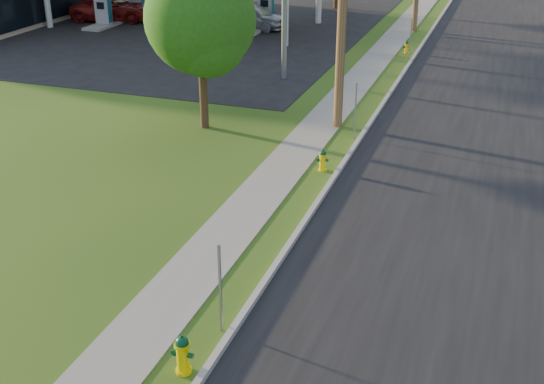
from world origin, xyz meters
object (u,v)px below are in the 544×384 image
object	(u,v)px
fuel_pump_ne	(242,24)
fuel_pump_nw	(104,15)
fuel_pump_se	(266,12)
hydrant_mid	(323,160)
car_silver	(253,16)
fuel_pump_sw	(137,4)
car_red	(113,9)
hydrant_near	(183,354)
hydrant_far	(407,47)
tree_verge	(202,24)

from	to	relation	value
fuel_pump_ne	fuel_pump_nw	bearing A→B (deg)	180.00
fuel_pump_se	hydrant_mid	size ratio (longest dim) A/B	4.51
car_silver	fuel_pump_sw	bearing A→B (deg)	90.44
fuel_pump_nw	car_red	bearing A→B (deg)	103.57
fuel_pump_se	hydrant_near	world-z (taller)	fuel_pump_se
fuel_pump_sw	fuel_pump_se	bearing A→B (deg)	0.00
fuel_pump_se	hydrant_far	bearing A→B (deg)	-26.92
car_silver	fuel_pump_ne	bearing A→B (deg)	-162.80
fuel_pump_se	car_silver	distance (m)	1.50
fuel_pump_se	car_silver	world-z (taller)	fuel_pump_se
fuel_pump_sw	car_silver	world-z (taller)	fuel_pump_sw
fuel_pump_nw	fuel_pump_se	bearing A→B (deg)	23.96
fuel_pump_sw	fuel_pump_se	distance (m)	9.00
fuel_pump_sw	tree_verge	bearing A→B (deg)	-54.37
fuel_pump_sw	hydrant_far	bearing A→B (deg)	-14.59
fuel_pump_nw	car_silver	distance (m)	9.04
car_silver	hydrant_mid	bearing A→B (deg)	-143.49
hydrant_near	tree_verge	bearing A→B (deg)	112.47
tree_verge	fuel_pump_sw	bearing A→B (deg)	125.63
fuel_pump_nw	car_red	distance (m)	1.86
hydrant_mid	fuel_pump_sw	bearing A→B (deg)	131.15
fuel_pump_ne	hydrant_mid	bearing A→B (deg)	-61.07
fuel_pump_se	tree_verge	world-z (taller)	tree_verge
tree_verge	hydrant_mid	world-z (taller)	tree_verge
fuel_pump_se	car_red	size ratio (longest dim) A/B	0.61
fuel_pump_ne	hydrant_far	distance (m)	9.50
hydrant_near	hydrant_mid	distance (m)	10.06
tree_verge	car_silver	bearing A→B (deg)	105.35
hydrant_far	fuel_pump_sw	bearing A→B (deg)	165.41
fuel_pump_nw	tree_verge	xyz separation A→B (m)	(13.42, -14.72, 3.05)
fuel_pump_nw	hydrant_near	distance (m)	32.94
hydrant_near	hydrant_far	world-z (taller)	hydrant_near
fuel_pump_nw	hydrant_mid	bearing A→B (deg)	-42.85
hydrant_near	fuel_pump_ne	bearing A→B (deg)	109.40
fuel_pump_ne	fuel_pump_sw	bearing A→B (deg)	156.04
fuel_pump_ne	fuel_pump_sw	distance (m)	9.85
fuel_pump_ne	fuel_pump_sw	size ratio (longest dim) A/B	1.00
fuel_pump_ne	hydrant_mid	distance (m)	19.59
hydrant_far	car_silver	size ratio (longest dim) A/B	0.15
fuel_pump_ne	fuel_pump_sw	world-z (taller)	same
fuel_pump_ne	tree_verge	bearing A→B (deg)	-73.30
hydrant_far	fuel_pump_se	bearing A→B (deg)	153.08
fuel_pump_sw	car_red	bearing A→B (deg)	-101.26
fuel_pump_sw	hydrant_mid	distance (m)	28.07
fuel_pump_se	car_red	distance (m)	9.69
fuel_pump_ne	hydrant_mid	xyz separation A→B (m)	(9.47, -17.14, -0.38)
car_silver	hydrant_near	bearing A→B (deg)	-151.54
fuel_pump_sw	car_silver	xyz separation A→B (m)	(8.68, -1.47, 0.01)
fuel_pump_nw	hydrant_near	size ratio (longest dim) A/B	3.85
fuel_pump_ne	hydrant_far	bearing A→B (deg)	-4.86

